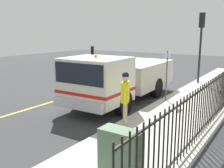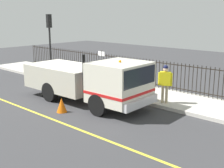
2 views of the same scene
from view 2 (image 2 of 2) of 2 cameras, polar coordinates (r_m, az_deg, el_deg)
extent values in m
plane|color=#38383A|center=(16.23, -9.31, -2.09)|extent=(48.03, 48.03, 0.00)
cube|color=beige|center=(18.14, -1.95, -0.01)|extent=(2.96, 21.83, 0.17)
cube|color=yellow|center=(14.77, -17.66, -4.10)|extent=(0.12, 19.65, 0.01)
cube|color=silver|center=(13.02, 1.52, 0.40)|extent=(2.43, 2.23, 1.75)
cube|color=black|center=(12.94, 1.53, 2.06)|extent=(2.24, 2.27, 0.77)
cube|color=beige|center=(15.60, -8.95, 1.40)|extent=(2.48, 4.13, 1.21)
cube|color=silver|center=(12.53, 5.63, -3.62)|extent=(2.26, 0.26, 0.36)
cube|color=red|center=(13.11, 1.51, -1.24)|extent=(2.45, 2.26, 0.12)
cylinder|color=black|center=(14.24, 3.20, -2.11)|extent=(0.33, 0.97, 0.96)
cylinder|color=black|center=(12.68, -2.71, -4.06)|extent=(0.33, 0.97, 0.96)
cylinder|color=black|center=(16.42, -6.05, -0.08)|extent=(0.33, 0.97, 0.96)
cylinder|color=black|center=(15.09, -11.95, -1.50)|extent=(0.33, 0.97, 0.96)
sphere|color=orange|center=(12.84, 1.55, 4.42)|extent=(0.12, 0.12, 0.12)
cylinder|color=black|center=(13.03, -5.41, 1.14)|extent=(0.14, 0.14, 2.10)
cube|color=yellow|center=(13.96, 10.27, 1.04)|extent=(0.43, 0.56, 0.64)
sphere|color=beige|center=(13.88, 10.34, 2.82)|extent=(0.24, 0.24, 0.24)
sphere|color=#14193F|center=(13.86, 10.36, 3.15)|extent=(0.23, 0.23, 0.23)
cylinder|color=tan|center=(14.13, 10.51, -1.96)|extent=(0.13, 0.13, 0.86)
cylinder|color=tan|center=(14.15, 9.77, -1.91)|extent=(0.13, 0.13, 0.86)
cylinder|color=yellow|center=(13.94, 11.43, 0.83)|extent=(0.09, 0.09, 0.61)
cylinder|color=yellow|center=(14.00, 9.10, 0.99)|extent=(0.09, 0.09, 0.61)
cylinder|color=black|center=(15.23, 20.70, -0.09)|extent=(0.04, 0.04, 1.59)
cylinder|color=black|center=(15.31, 19.91, 0.05)|extent=(0.04, 0.04, 1.59)
cylinder|color=black|center=(15.39, 19.13, 0.18)|extent=(0.04, 0.04, 1.59)
cylinder|color=black|center=(15.48, 18.35, 0.31)|extent=(0.04, 0.04, 1.59)
cylinder|color=black|center=(15.57, 17.59, 0.44)|extent=(0.04, 0.04, 1.59)
cylinder|color=black|center=(15.67, 16.83, 0.57)|extent=(0.04, 0.04, 1.59)
cylinder|color=black|center=(15.76, 16.08, 0.69)|extent=(0.04, 0.04, 1.59)
cylinder|color=black|center=(15.86, 15.34, 0.82)|extent=(0.04, 0.04, 1.59)
cylinder|color=black|center=(15.96, 14.62, 0.94)|extent=(0.04, 0.04, 1.59)
cylinder|color=black|center=(16.07, 13.90, 1.06)|extent=(0.04, 0.04, 1.59)
cylinder|color=black|center=(16.17, 13.19, 1.18)|extent=(0.04, 0.04, 1.59)
cylinder|color=black|center=(16.28, 12.48, 1.30)|extent=(0.04, 0.04, 1.59)
cylinder|color=black|center=(16.40, 11.79, 1.41)|extent=(0.04, 0.04, 1.59)
cylinder|color=black|center=(16.51, 11.11, 1.53)|extent=(0.04, 0.04, 1.59)
cylinder|color=black|center=(16.63, 10.44, 1.64)|extent=(0.04, 0.04, 1.59)
cylinder|color=black|center=(16.75, 9.78, 1.75)|extent=(0.04, 0.04, 1.59)
cylinder|color=black|center=(16.87, 9.12, 1.86)|extent=(0.04, 0.04, 1.59)
cylinder|color=black|center=(16.99, 8.48, 1.96)|extent=(0.04, 0.04, 1.59)
cylinder|color=black|center=(17.12, 7.84, 2.07)|extent=(0.04, 0.04, 1.59)
cylinder|color=black|center=(17.24, 7.22, 2.17)|extent=(0.04, 0.04, 1.59)
cylinder|color=black|center=(17.37, 6.60, 2.27)|extent=(0.04, 0.04, 1.59)
cylinder|color=black|center=(17.51, 5.99, 2.37)|extent=(0.04, 0.04, 1.59)
cylinder|color=black|center=(17.64, 5.39, 2.47)|extent=(0.04, 0.04, 1.59)
cylinder|color=black|center=(17.78, 4.80, 2.57)|extent=(0.04, 0.04, 1.59)
cylinder|color=black|center=(17.91, 4.22, 2.66)|extent=(0.04, 0.04, 1.59)
cylinder|color=black|center=(18.05, 3.65, 2.75)|extent=(0.04, 0.04, 1.59)
cylinder|color=black|center=(18.20, 3.09, 2.84)|extent=(0.04, 0.04, 1.59)
cylinder|color=black|center=(18.34, 2.53, 2.93)|extent=(0.04, 0.04, 1.59)
cylinder|color=black|center=(18.48, 1.99, 3.02)|extent=(0.04, 0.04, 1.59)
cylinder|color=black|center=(18.63, 1.45, 3.11)|extent=(0.04, 0.04, 1.59)
cylinder|color=black|center=(18.78, 0.92, 3.19)|extent=(0.04, 0.04, 1.59)
cylinder|color=black|center=(18.93, 0.40, 3.27)|extent=(0.04, 0.04, 1.59)
cylinder|color=black|center=(19.08, -0.11, 3.36)|extent=(0.04, 0.04, 1.59)
cylinder|color=black|center=(19.23, -0.62, 3.43)|extent=(0.04, 0.04, 1.59)
cylinder|color=black|center=(19.39, -1.11, 3.51)|extent=(0.04, 0.04, 1.59)
cylinder|color=black|center=(19.54, -1.60, 3.59)|extent=(0.04, 0.04, 1.59)
cylinder|color=black|center=(19.70, -2.08, 3.66)|extent=(0.04, 0.04, 1.59)
cylinder|color=black|center=(19.86, -2.56, 3.74)|extent=(0.04, 0.04, 1.59)
cylinder|color=black|center=(20.02, -3.02, 3.81)|extent=(0.04, 0.04, 1.59)
cylinder|color=black|center=(20.18, -3.48, 3.88)|extent=(0.04, 0.04, 1.59)
cylinder|color=black|center=(20.34, -3.93, 3.95)|extent=(0.04, 0.04, 1.59)
cylinder|color=black|center=(20.51, -4.38, 4.02)|extent=(0.04, 0.04, 1.59)
cylinder|color=black|center=(20.67, -4.82, 4.09)|extent=(0.04, 0.04, 1.59)
cylinder|color=black|center=(20.84, -5.25, 4.15)|extent=(0.04, 0.04, 1.59)
cylinder|color=black|center=(21.01, -5.67, 4.22)|extent=(0.04, 0.04, 1.59)
cylinder|color=black|center=(21.18, -6.09, 4.28)|extent=(0.04, 0.04, 1.59)
cylinder|color=black|center=(21.35, -6.50, 4.34)|extent=(0.04, 0.04, 1.59)
cylinder|color=black|center=(21.52, -6.90, 4.40)|extent=(0.04, 0.04, 1.59)
cylinder|color=black|center=(21.69, -7.30, 4.46)|extent=(0.04, 0.04, 1.59)
cylinder|color=black|center=(21.86, -7.69, 4.52)|extent=(0.04, 0.04, 1.59)
cylinder|color=black|center=(22.04, -8.08, 4.58)|extent=(0.04, 0.04, 1.59)
cylinder|color=black|center=(22.21, -8.46, 4.63)|extent=(0.04, 0.04, 1.59)
cylinder|color=black|center=(22.39, -8.83, 4.69)|extent=(0.04, 0.04, 1.59)
cylinder|color=black|center=(22.57, -9.20, 4.74)|extent=(0.04, 0.04, 1.59)
cylinder|color=black|center=(22.74, -9.56, 4.79)|extent=(0.04, 0.04, 1.59)
cylinder|color=black|center=(22.92, -9.91, 4.85)|extent=(0.04, 0.04, 1.59)
cylinder|color=black|center=(23.10, -10.27, 4.90)|extent=(0.04, 0.04, 1.59)
cylinder|color=black|center=(23.28, -10.61, 4.95)|extent=(0.04, 0.04, 1.59)
cylinder|color=black|center=(23.46, -10.95, 4.99)|extent=(0.04, 0.04, 1.59)
cylinder|color=black|center=(23.65, -11.29, 5.04)|extent=(0.04, 0.04, 1.59)
cylinder|color=black|center=(23.83, -11.62, 5.09)|extent=(0.04, 0.04, 1.59)
cylinder|color=black|center=(24.01, -11.94, 5.14)|extent=(0.04, 0.04, 1.59)
cylinder|color=black|center=(24.20, -12.26, 5.18)|extent=(0.04, 0.04, 1.59)
cylinder|color=black|center=(24.38, -12.58, 5.23)|extent=(0.04, 0.04, 1.59)
cylinder|color=black|center=(24.57, -12.89, 5.27)|extent=(0.04, 0.04, 1.59)
cylinder|color=black|center=(24.76, -13.19, 5.31)|extent=(0.04, 0.04, 1.59)
cylinder|color=black|center=(24.94, -13.50, 5.35)|extent=(0.04, 0.04, 1.59)
cylinder|color=black|center=(25.13, -13.79, 5.40)|extent=(0.04, 0.04, 1.59)
cylinder|color=black|center=(25.32, -14.08, 5.44)|extent=(0.04, 0.04, 1.59)
cylinder|color=black|center=(25.51, -14.37, 5.48)|extent=(0.04, 0.04, 1.59)
cylinder|color=black|center=(25.70, -14.66, 5.52)|extent=(0.04, 0.04, 1.59)
cylinder|color=black|center=(25.89, -14.94, 5.55)|extent=(0.04, 0.04, 1.59)
cube|color=black|center=(18.75, 0.67, 5.24)|extent=(0.04, 18.56, 0.04)
cube|color=black|center=(18.97, 0.65, 1.44)|extent=(0.04, 18.56, 0.04)
cylinder|color=black|center=(19.79, -11.88, 7.12)|extent=(0.12, 0.12, 4.11)
cube|color=black|center=(19.69, -12.11, 11.85)|extent=(0.31, 0.22, 0.85)
sphere|color=red|center=(19.68, -12.14, 12.59)|extent=(0.16, 0.16, 0.16)
sphere|color=yellow|center=(19.69, -12.11, 11.85)|extent=(0.16, 0.16, 0.16)
sphere|color=green|center=(19.69, -12.07, 11.10)|extent=(0.16, 0.16, 0.16)
cone|color=orange|center=(13.35, -9.72, -4.04)|extent=(0.46, 0.46, 0.66)
cylinder|color=#4C4C4C|center=(16.23, -2.02, 2.70)|extent=(0.06, 0.06, 2.22)
cube|color=white|center=(16.09, -2.05, 5.89)|extent=(0.08, 0.50, 0.24)
camera|label=1|loc=(15.71, 41.40, 6.29)|focal=41.39mm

